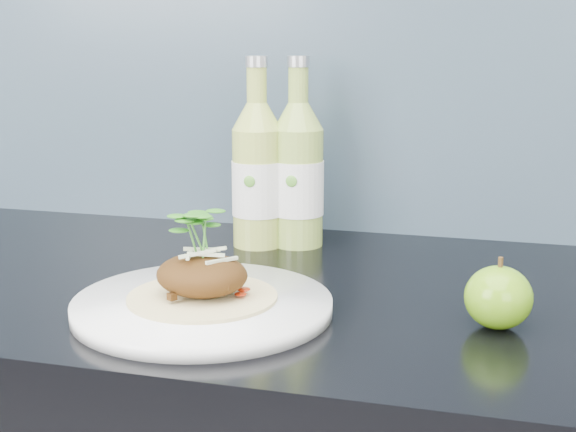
# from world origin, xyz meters

# --- Properties ---
(dinner_plate) EXTENTS (0.34, 0.34, 0.02)m
(dinner_plate) POSITION_xyz_m (-0.07, 1.57, 0.91)
(dinner_plate) COLOR white
(dinner_plate) RESTS_ON kitchen_counter
(pork_taco) EXTENTS (0.16, 0.16, 0.10)m
(pork_taco) POSITION_xyz_m (-0.07, 1.57, 0.95)
(pork_taco) COLOR tan
(pork_taco) RESTS_ON dinner_plate
(green_apple) EXTENTS (0.08, 0.08, 0.08)m
(green_apple) POSITION_xyz_m (0.24, 1.61, 0.93)
(green_apple) COLOR #549510
(green_apple) RESTS_ON kitchen_counter
(cider_bottle_left) EXTENTS (0.09, 0.09, 0.27)m
(cider_bottle_left) POSITION_xyz_m (-0.10, 1.86, 1.00)
(cider_bottle_left) COLOR #AABD4E
(cider_bottle_left) RESTS_ON kitchen_counter
(cider_bottle_right) EXTENTS (0.08, 0.08, 0.27)m
(cider_bottle_right) POSITION_xyz_m (-0.05, 1.88, 1.00)
(cider_bottle_right) COLOR #96B44B
(cider_bottle_right) RESTS_ON kitchen_counter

